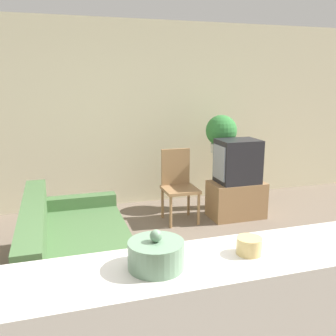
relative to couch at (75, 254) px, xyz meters
name	(u,v)px	position (x,y,z in m)	size (l,w,h in m)	color
wall_back	(120,115)	(0.84, 2.17, 1.08)	(9.00, 0.06, 2.70)	beige
couch	(75,254)	(0.00, 0.00, 0.00)	(0.97, 1.93, 0.77)	#476B3D
tv_stand	(236,200)	(2.23, 1.11, -0.02)	(0.74, 0.45, 0.50)	#9E754C
television	(237,161)	(2.23, 1.11, 0.52)	(0.56, 0.43, 0.59)	#232328
wooden_chair	(178,182)	(1.44, 1.26, 0.25)	(0.44, 0.44, 0.96)	#9E754C
plant_stand	(220,180)	(2.19, 1.55, 0.14)	(0.20, 0.20, 0.83)	#9E754C
potted_plant	(221,133)	(2.19, 1.55, 0.85)	(0.45, 0.45, 0.55)	white
decorative_bowl	(156,254)	(0.27, -1.89, 0.85)	(0.24, 0.24, 0.17)	gray
candle_jar	(249,246)	(0.72, -1.89, 0.83)	(0.12, 0.12, 0.08)	tan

